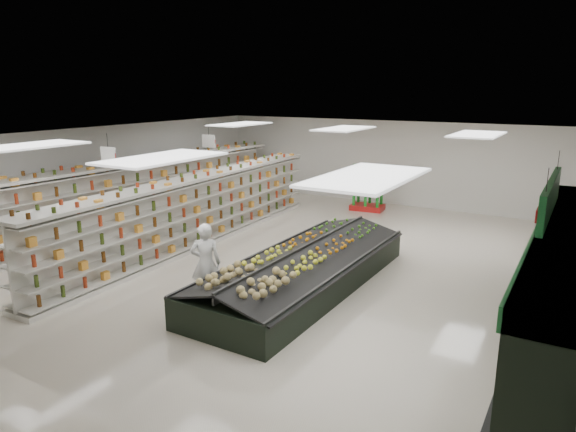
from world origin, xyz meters
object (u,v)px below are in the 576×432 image
Objects in this scene: shopper_background at (215,197)px; shopper_main at (206,263)px; gondola_center at (197,213)px; produce_island at (304,268)px; soda_endcap at (368,190)px; gondola_left at (140,197)px.

shopper_main is at bearing -141.66° from shopper_background.
gondola_center reaches higher than shopper_main.
soda_endcap is at bearing 101.64° from produce_island.
gondola_left is at bearing 166.15° from gondola_center.
produce_island is at bearing -78.36° from soda_endcap.
gondola_center reaches higher than shopper_background.
produce_island is at bearing -19.36° from gondola_center.
gondola_center reaches higher than soda_endcap.
soda_endcap is 1.07× the size of shopper_background.
shopper_main is (5.75, -3.72, -0.13)m from gondola_left.
gondola_left is 7.94× the size of soda_endcap.
gondola_left is 6.85m from shopper_main.
produce_island is 4.17× the size of soda_endcap.
shopper_main reaches higher than produce_island.
soda_endcap is (2.64, 6.49, -0.15)m from gondola_center.
gondola_left is at bearing 146.99° from shopper_background.
shopper_background is at bearing -87.80° from shopper_main.
produce_island is at bearing -123.45° from shopper_background.
shopper_background reaches higher than produce_island.
produce_island is 2.30m from shopper_main.
gondola_left is 1.09× the size of gondola_center.
gondola_left reaches higher than shopper_background.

